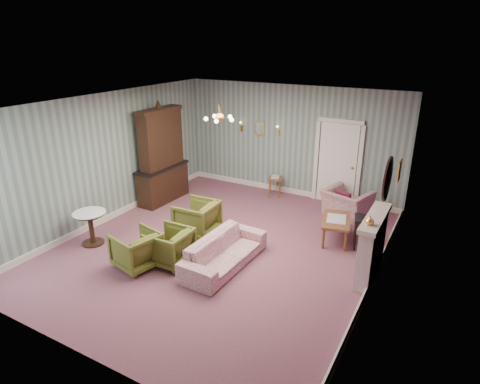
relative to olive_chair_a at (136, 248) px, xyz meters
The scene contains 27 objects.
floor 1.76m from the olive_chair_a, 55.26° to the left, with size 7.00×7.00×0.00m, color #7E4959.
ceiling 3.05m from the olive_chair_a, 55.26° to the left, with size 7.00×7.00×0.00m, color white.
wall_back 5.12m from the olive_chair_a, 78.72° to the left, with size 6.00×6.00×0.00m, color slate.
wall_front 2.54m from the olive_chair_a, 64.86° to the right, with size 6.00×6.00×0.00m, color slate.
wall_left 2.69m from the olive_chair_a, 145.04° to the left, with size 7.00×7.00×0.00m, color slate.
wall_right 4.36m from the olive_chair_a, 19.54° to the left, with size 7.00×7.00×0.00m, color slate.
wall_right_floral 4.34m from the olive_chair_a, 19.61° to the left, with size 7.00×7.00×0.00m, color #A1507E.
door 5.42m from the olive_chair_a, 64.93° to the left, with size 1.12×0.12×2.16m, color white, non-canonical shape.
olive_chair_a is the anchor object (origin of this frame).
olive_chair_b 0.60m from the olive_chair_a, 42.10° to the left, with size 0.74×0.69×0.76m, color brown.
olive_chair_c 1.65m from the olive_chair_a, 82.64° to the left, with size 0.80×0.75×0.83m, color brown.
sofa_chintz 1.62m from the olive_chair_a, 30.44° to the left, with size 1.96×0.57×0.77m, color #8E3956.
wingback_chair 4.98m from the olive_chair_a, 56.10° to the left, with size 1.01×0.66×0.88m, color #8E3956.
dresser 3.41m from the olive_chair_a, 120.45° to the left, with size 0.53×1.53×2.55m, color black, non-canonical shape.
fireplace 4.25m from the olive_chair_a, 25.27° to the left, with size 0.30×1.40×1.16m, color beige, non-canonical shape.
mantel_vase 4.16m from the olive_chair_a, 20.30° to the left, with size 0.15×0.15×0.15m, color gold.
oval_mirror 4.58m from the olive_chair_a, 24.71° to the left, with size 0.04×0.76×0.84m, color white, non-canonical shape.
framed_print 5.20m from the olive_chair_a, 38.69° to the left, with size 0.04×0.34×0.42m, color gold, non-canonical shape.
coffee_table 4.04m from the olive_chair_a, 43.79° to the left, with size 0.54×0.98×0.50m, color brown, non-canonical shape.
side_table_black 4.48m from the olive_chair_a, 38.29° to the left, with size 0.44×0.44×0.66m, color black, non-canonical shape.
pedestal_table 1.44m from the olive_chair_a, behind, with size 0.65×0.65×0.71m, color black, non-canonical shape.
nesting_table 4.59m from the olive_chair_a, 80.70° to the left, with size 0.34×0.43×0.56m, color brown, non-canonical shape.
gilt_mirror_back 5.05m from the olive_chair_a, 89.06° to the left, with size 0.28×0.06×0.36m, color gold, non-canonical shape.
sconce_left 5.05m from the olive_chair_a, 95.54° to the left, with size 0.16×0.12×0.30m, color gold, non-canonical shape.
sconce_right 5.07m from the olive_chair_a, 82.61° to the left, with size 0.16×0.12×0.30m, color gold, non-canonical shape.
chandelier 2.83m from the olive_chair_a, 55.26° to the left, with size 0.56×0.56×0.36m, color gold, non-canonical shape.
burgundy_cushion 4.83m from the olive_chair_a, 55.60° to the left, with size 0.38×0.10×0.38m, color maroon.
Camera 1 is at (3.90, -6.27, 4.04)m, focal length 30.44 mm.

